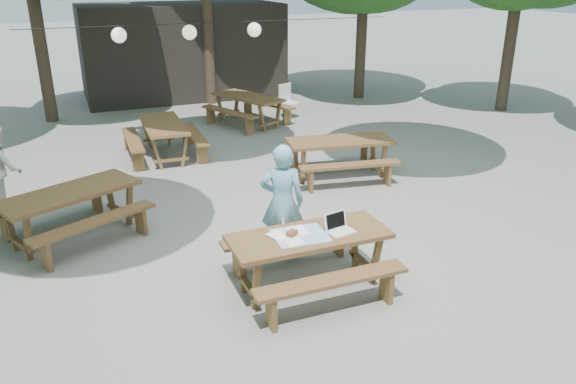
{
  "coord_description": "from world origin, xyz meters",
  "views": [
    {
      "loc": [
        -3.15,
        -7.43,
        3.81
      ],
      "look_at": [
        -0.57,
        -1.05,
        1.05
      ],
      "focal_mm": 35.0,
      "sensor_mm": 36.0,
      "label": 1
    }
  ],
  "objects_px": {
    "main_picnic_table": "(309,260)",
    "picnic_table_nw": "(72,213)",
    "woman": "(282,202)",
    "second_person": "(1,169)",
    "plastic_chair": "(290,108)"
  },
  "relations": [
    {
      "from": "main_picnic_table",
      "to": "picnic_table_nw",
      "type": "distance_m",
      "value": 3.78
    },
    {
      "from": "picnic_table_nw",
      "to": "second_person",
      "type": "distance_m",
      "value": 1.81
    },
    {
      "from": "main_picnic_table",
      "to": "picnic_table_nw",
      "type": "relative_size",
      "value": 0.84
    },
    {
      "from": "picnic_table_nw",
      "to": "main_picnic_table",
      "type": "bearing_deg",
      "value": -69.85
    },
    {
      "from": "picnic_table_nw",
      "to": "plastic_chair",
      "type": "bearing_deg",
      "value": 18.39
    },
    {
      "from": "picnic_table_nw",
      "to": "second_person",
      "type": "height_order",
      "value": "second_person"
    },
    {
      "from": "picnic_table_nw",
      "to": "woman",
      "type": "xyz_separation_m",
      "value": [
        2.7,
        -1.73,
        0.44
      ]
    },
    {
      "from": "main_picnic_table",
      "to": "plastic_chair",
      "type": "height_order",
      "value": "plastic_chair"
    },
    {
      "from": "main_picnic_table",
      "to": "second_person",
      "type": "height_order",
      "value": "second_person"
    },
    {
      "from": "woman",
      "to": "second_person",
      "type": "height_order",
      "value": "woman"
    },
    {
      "from": "picnic_table_nw",
      "to": "woman",
      "type": "relative_size",
      "value": 1.45
    },
    {
      "from": "main_picnic_table",
      "to": "second_person",
      "type": "xyz_separation_m",
      "value": [
        -3.69,
        4.12,
        0.36
      ]
    },
    {
      "from": "main_picnic_table",
      "to": "woman",
      "type": "height_order",
      "value": "woman"
    },
    {
      "from": "second_person",
      "to": "picnic_table_nw",
      "type": "bearing_deg",
      "value": -162.2
    },
    {
      "from": "main_picnic_table",
      "to": "picnic_table_nw",
      "type": "xyz_separation_m",
      "value": [
        -2.7,
        2.64,
        0.0
      ]
    }
  ]
}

